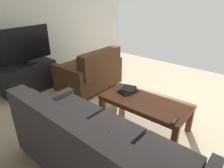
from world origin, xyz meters
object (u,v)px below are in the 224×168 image
object	(u,v)px
tv_remote	(174,121)
loveseat_near	(91,72)
flat_tv	(23,46)
coffee_table	(145,104)
sofa_main	(96,151)
tv_stand	(29,78)
book_stack	(128,90)

from	to	relation	value
tv_remote	loveseat_near	bearing A→B (deg)	-17.50
flat_tv	tv_remote	size ratio (longest dim) A/B	6.44
coffee_table	sofa_main	bearing A→B (deg)	95.17
sofa_main	tv_stand	size ratio (longest dim) A/B	2.04
sofa_main	tv_remote	world-z (taller)	sofa_main
coffee_table	flat_tv	xyz separation A→B (m)	(2.26, 0.43, 0.55)
sofa_main	tv_remote	distance (m)	0.97
loveseat_near	tv_remote	size ratio (longest dim) A/B	7.06
loveseat_near	coffee_table	world-z (taller)	loveseat_near
sofa_main	tv_stand	xyz separation A→B (m)	(2.36, -0.67, -0.09)
loveseat_near	tv_stand	bearing A→B (deg)	43.76
coffee_table	tv_remote	bearing A→B (deg)	155.83
tv_stand	book_stack	world-z (taller)	tv_stand
sofa_main	flat_tv	xyz separation A→B (m)	(2.36, -0.68, 0.53)
coffee_table	flat_tv	world-z (taller)	flat_tv
tv_stand	loveseat_near	bearing A→B (deg)	-136.24
flat_tv	tv_remote	bearing A→B (deg)	-175.93
coffee_table	flat_tv	distance (m)	2.37
loveseat_near	flat_tv	xyz separation A→B (m)	(0.85, 0.81, 0.54)
sofa_main	tv_stand	world-z (taller)	sofa_main
sofa_main	book_stack	size ratio (longest dim) A/B	6.63
sofa_main	book_stack	world-z (taller)	sofa_main
sofa_main	flat_tv	bearing A→B (deg)	-15.99
sofa_main	flat_tv	world-z (taller)	flat_tv
book_stack	flat_tv	bearing A→B (deg)	14.00
loveseat_near	tv_stand	world-z (taller)	loveseat_near
flat_tv	loveseat_near	bearing A→B (deg)	-136.29
loveseat_near	tv_stand	xyz separation A→B (m)	(0.85, 0.81, -0.08)
loveseat_near	tv_stand	size ratio (longest dim) A/B	1.16
loveseat_near	flat_tv	world-z (taller)	flat_tv
tv_stand	flat_tv	xyz separation A→B (m)	(-0.00, -0.00, 0.62)
coffee_table	book_stack	size ratio (longest dim) A/B	4.01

